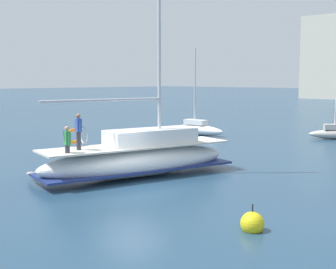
{
  "coord_description": "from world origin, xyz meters",
  "views": [
    {
      "loc": [
        14.63,
        -12.45,
        4.52
      ],
      "look_at": [
        -1.66,
        3.67,
        1.8
      ],
      "focal_mm": 50.07,
      "sensor_mm": 36.0,
      "label": 1
    }
  ],
  "objects": [
    {
      "name": "ground_plane",
      "position": [
        0.0,
        0.0,
        0.0
      ],
      "size": [
        400.0,
        400.0,
        0.0
      ],
      "primitive_type": "plane",
      "color": "navy"
    },
    {
      "name": "main_sailboat",
      "position": [
        -1.64,
        1.75,
        0.9
      ],
      "size": [
        4.36,
        9.89,
        11.9
      ],
      "color": "white",
      "rests_on": "ground"
    },
    {
      "name": "seagull",
      "position": [
        -4.22,
        -2.39,
        0.34
      ],
      "size": [
        1.17,
        0.55,
        0.18
      ],
      "color": "silver",
      "rests_on": "ground"
    },
    {
      "name": "moored_catamaran",
      "position": [
        -10.6,
        15.94,
        0.54
      ],
      "size": [
        5.09,
        1.21,
        6.96
      ],
      "color": "white",
      "rests_on": "ground"
    },
    {
      "name": "mooring_buoy",
      "position": [
        6.75,
        -1.09,
        0.22
      ],
      "size": [
        0.72,
        0.72,
        0.96
      ],
      "color": "yellow",
      "rests_on": "ground"
    }
  ]
}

